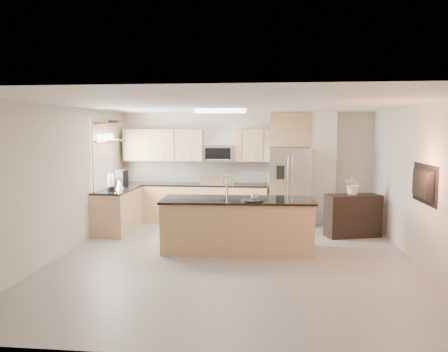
# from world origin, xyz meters

# --- Properties ---
(floor) EXTENTS (6.50, 6.50, 0.00)m
(floor) POSITION_xyz_m (0.00, 0.00, 0.00)
(floor) COLOR #9D9A95
(floor) RESTS_ON ground
(ceiling) EXTENTS (6.00, 6.50, 0.02)m
(ceiling) POSITION_xyz_m (0.00, 0.00, 2.60)
(ceiling) COLOR silver
(ceiling) RESTS_ON wall_back
(wall_back) EXTENTS (6.00, 0.02, 2.60)m
(wall_back) POSITION_xyz_m (0.00, 3.25, 1.30)
(wall_back) COLOR beige
(wall_back) RESTS_ON floor
(wall_front) EXTENTS (6.00, 0.02, 2.60)m
(wall_front) POSITION_xyz_m (0.00, -3.25, 1.30)
(wall_front) COLOR beige
(wall_front) RESTS_ON floor
(wall_left) EXTENTS (0.02, 6.50, 2.60)m
(wall_left) POSITION_xyz_m (-3.00, 0.00, 1.30)
(wall_left) COLOR beige
(wall_left) RESTS_ON floor
(wall_right) EXTENTS (0.02, 6.50, 2.60)m
(wall_right) POSITION_xyz_m (3.00, 0.00, 1.30)
(wall_right) COLOR beige
(wall_right) RESTS_ON floor
(back_counter) EXTENTS (3.55, 0.66, 1.44)m
(back_counter) POSITION_xyz_m (-1.23, 2.93, 0.47)
(back_counter) COLOR tan
(back_counter) RESTS_ON floor
(left_counter) EXTENTS (0.66, 1.50, 0.92)m
(left_counter) POSITION_xyz_m (-2.67, 1.85, 0.46)
(left_counter) COLOR tan
(left_counter) RESTS_ON floor
(range) EXTENTS (0.76, 0.64, 1.14)m
(range) POSITION_xyz_m (-0.60, 2.92, 0.47)
(range) COLOR black
(range) RESTS_ON floor
(upper_cabinets) EXTENTS (3.50, 0.33, 0.75)m
(upper_cabinets) POSITION_xyz_m (-1.30, 3.09, 1.83)
(upper_cabinets) COLOR tan
(upper_cabinets) RESTS_ON wall_back
(microwave) EXTENTS (0.76, 0.40, 0.40)m
(microwave) POSITION_xyz_m (-0.60, 3.04, 1.63)
(microwave) COLOR #BCBCBE
(microwave) RESTS_ON upper_cabinets
(refrigerator) EXTENTS (0.92, 0.78, 1.78)m
(refrigerator) POSITION_xyz_m (1.06, 2.87, 0.89)
(refrigerator) COLOR #BCBCBE
(refrigerator) RESTS_ON floor
(partition_column) EXTENTS (0.60, 0.30, 2.60)m
(partition_column) POSITION_xyz_m (1.82, 3.10, 1.30)
(partition_column) COLOR silver
(partition_column) RESTS_ON floor
(window) EXTENTS (0.04, 1.15, 1.65)m
(window) POSITION_xyz_m (-2.98, 1.85, 1.65)
(window) COLOR white
(window) RESTS_ON wall_left
(shelf_lower) EXTENTS (0.30, 1.20, 0.04)m
(shelf_lower) POSITION_xyz_m (-2.85, 1.95, 1.95)
(shelf_lower) COLOR brown
(shelf_lower) RESTS_ON wall_left
(shelf_upper) EXTENTS (0.30, 1.20, 0.04)m
(shelf_upper) POSITION_xyz_m (-2.85, 1.95, 2.32)
(shelf_upper) COLOR brown
(shelf_upper) RESTS_ON wall_left
(ceiling_fixture) EXTENTS (1.00, 0.50, 0.06)m
(ceiling_fixture) POSITION_xyz_m (-0.40, 1.60, 2.56)
(ceiling_fixture) COLOR white
(ceiling_fixture) RESTS_ON ceiling
(island) EXTENTS (2.78, 1.10, 1.37)m
(island) POSITION_xyz_m (0.02, 0.57, 0.48)
(island) COLOR tan
(island) RESTS_ON floor
(credenza) EXTENTS (1.17, 0.73, 0.87)m
(credenza) POSITION_xyz_m (2.31, 1.85, 0.43)
(credenza) COLOR black
(credenza) RESTS_ON floor
(cup) EXTENTS (0.19, 0.19, 0.11)m
(cup) POSITION_xyz_m (0.34, 0.51, 1.00)
(cup) COLOR silver
(cup) RESTS_ON island
(platter) EXTENTS (0.50, 0.50, 0.02)m
(platter) POSITION_xyz_m (0.29, 0.37, 0.96)
(platter) COLOR black
(platter) RESTS_ON island
(blender) EXTENTS (0.15, 0.15, 0.35)m
(blender) POSITION_xyz_m (-2.67, 1.47, 1.07)
(blender) COLOR black
(blender) RESTS_ON left_counter
(kettle) EXTENTS (0.18, 0.18, 0.23)m
(kettle) POSITION_xyz_m (-2.62, 1.86, 1.02)
(kettle) COLOR #BCBCBE
(kettle) RESTS_ON left_counter
(coffee_maker) EXTENTS (0.24, 0.27, 0.37)m
(coffee_maker) POSITION_xyz_m (-2.69, 2.21, 1.10)
(coffee_maker) COLOR black
(coffee_maker) RESTS_ON left_counter
(bowl) EXTENTS (0.38, 0.38, 0.08)m
(bowl) POSITION_xyz_m (-2.85, 2.29, 2.38)
(bowl) COLOR #BCBCBE
(bowl) RESTS_ON shelf_upper
(flower_vase) EXTENTS (0.63, 0.55, 0.65)m
(flower_vase) POSITION_xyz_m (2.32, 1.89, 1.20)
(flower_vase) COLOR white
(flower_vase) RESTS_ON credenza
(television) EXTENTS (0.14, 1.08, 0.62)m
(television) POSITION_xyz_m (2.91, -0.20, 1.35)
(television) COLOR black
(television) RESTS_ON wall_right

